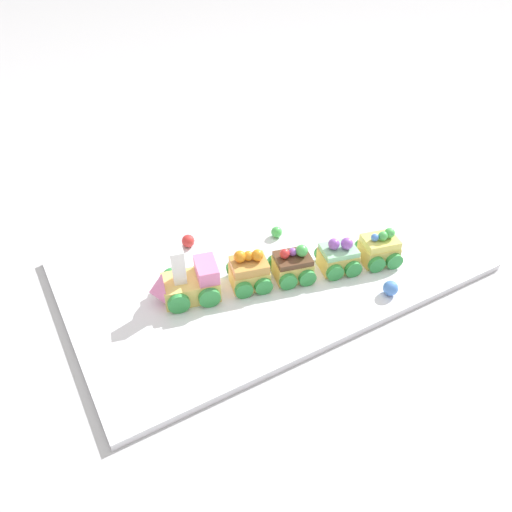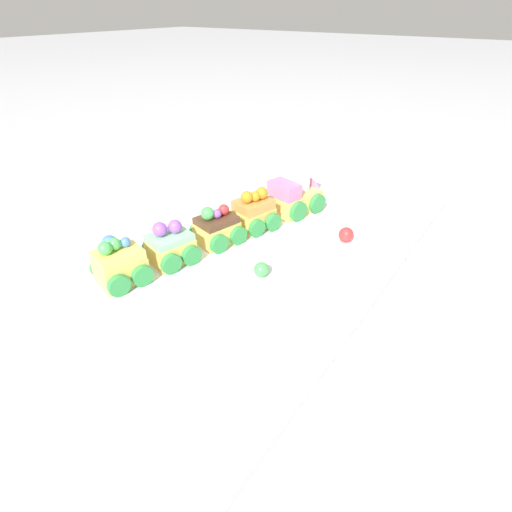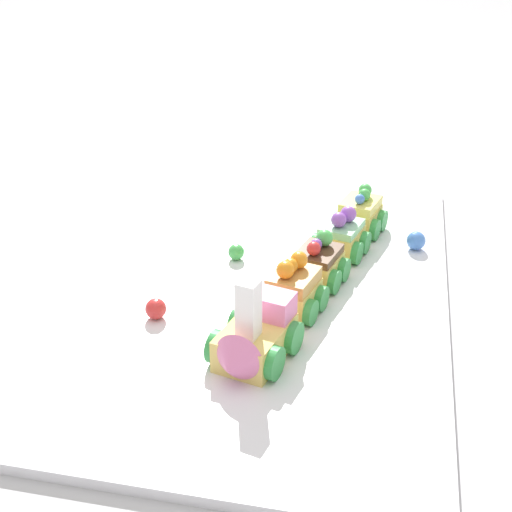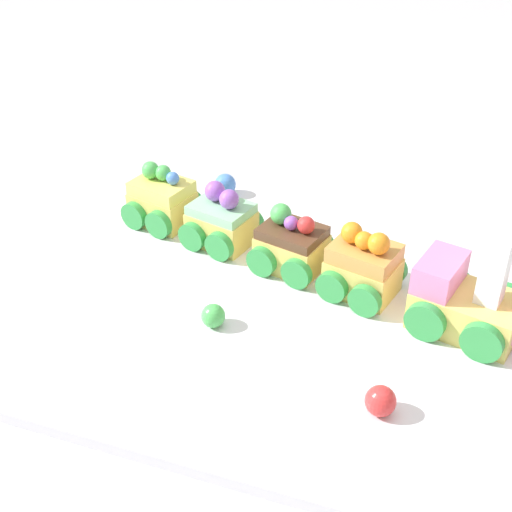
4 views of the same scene
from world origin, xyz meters
The scene contains 10 objects.
ground_plane centered at (0.00, 0.00, 0.00)m, with size 10.00×10.00×0.00m, color #B2B2B7.
display_board centered at (0.00, 0.00, 0.01)m, with size 0.72×0.43×0.01m, color white.
cake_train_locomotive centered at (0.17, 0.01, 0.04)m, with size 0.12×0.09×0.10m.
cake_car_caramel centered at (0.06, 0.03, 0.04)m, with size 0.08×0.08×0.07m.
cake_car_chocolate centered at (-0.01, 0.05, 0.04)m, with size 0.08×0.08×0.07m.
cake_car_mint centered at (-0.10, 0.07, 0.04)m, with size 0.08×0.08×0.07m.
cake_car_lemon centered at (-0.17, 0.09, 0.04)m, with size 0.08×0.08×0.07m.
gumball_green centered at (-0.05, -0.06, 0.02)m, with size 0.02×0.02×0.02m, color #4CBC56.
gumball_blue centered at (-0.13, 0.17, 0.02)m, with size 0.03×0.03×0.03m, color #4C84E0.
gumball_red centered at (0.11, -0.12, 0.02)m, with size 0.02×0.02×0.02m, color red.
Camera 3 is at (0.76, 0.14, 0.45)m, focal length 50.00 mm.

